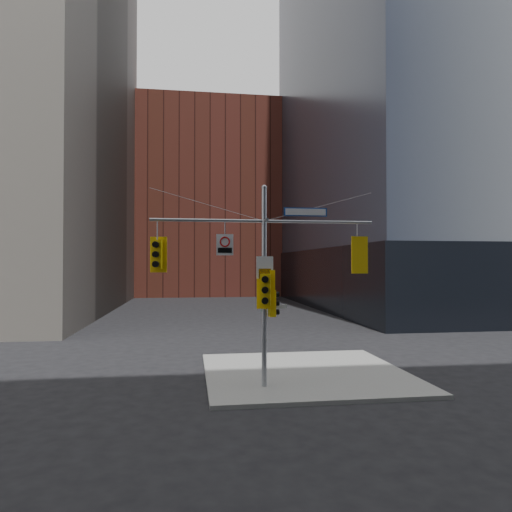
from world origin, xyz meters
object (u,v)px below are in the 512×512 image
object	(u,v)px
street_sign_blade	(306,212)
regulatory_sign_arm	(225,244)
signal_assembly	(264,266)
traffic_light_west_arm	(157,254)
traffic_light_pole_front	(266,290)
traffic_light_east_arm	(357,255)
traffic_light_pole_side	(273,303)

from	to	relation	value
street_sign_blade	regulatory_sign_arm	size ratio (longest dim) A/B	2.13
signal_assembly	traffic_light_west_arm	bearing A→B (deg)	179.80
signal_assembly	traffic_light_pole_front	world-z (taller)	signal_assembly
traffic_light_west_arm	street_sign_blade	distance (m)	5.47
traffic_light_west_arm	traffic_light_east_arm	xyz separation A→B (m)	(7.19, -0.01, 0.00)
traffic_light_east_arm	traffic_light_pole_front	size ratio (longest dim) A/B	0.98
traffic_light_west_arm	regulatory_sign_arm	xyz separation A→B (m)	(2.33, -0.03, 0.37)
traffic_light_pole_front	street_sign_blade	bearing A→B (deg)	23.56
traffic_light_east_arm	regulatory_sign_arm	distance (m)	4.87
traffic_light_east_arm	street_sign_blade	bearing A→B (deg)	-7.37
traffic_light_west_arm	traffic_light_pole_side	world-z (taller)	traffic_light_west_arm
signal_assembly	traffic_light_east_arm	distance (m)	3.48
traffic_light_pole_side	traffic_light_pole_front	world-z (taller)	traffic_light_pole_front
traffic_light_pole_front	traffic_light_east_arm	bearing A→B (deg)	17.87
traffic_light_east_arm	regulatory_sign_arm	size ratio (longest dim) A/B	1.81
traffic_light_pole_side	regulatory_sign_arm	bearing A→B (deg)	83.56
signal_assembly	traffic_light_west_arm	world-z (taller)	signal_assembly
traffic_light_east_arm	traffic_light_pole_side	world-z (taller)	traffic_light_east_arm
traffic_light_east_arm	traffic_light_pole_front	xyz separation A→B (m)	(-3.45, -0.27, -1.23)
street_sign_blade	traffic_light_pole_side	bearing A→B (deg)	-179.66
traffic_light_pole_front	traffic_light_pole_side	bearing A→B (deg)	54.71
signal_assembly	traffic_light_east_arm	world-z (taller)	signal_assembly
signal_assembly	traffic_light_west_arm	distance (m)	3.75
traffic_light_west_arm	traffic_light_pole_side	size ratio (longest dim) A/B	1.32
traffic_light_pole_front	street_sign_blade	xyz separation A→B (m)	(1.51, 0.27, 2.78)
traffic_light_east_arm	traffic_light_pole_side	bearing A→B (deg)	-7.51
regulatory_sign_arm	street_sign_blade	bearing A→B (deg)	-1.96
traffic_light_west_arm	traffic_light_east_arm	world-z (taller)	traffic_light_east_arm
traffic_light_pole_side	regulatory_sign_arm	world-z (taller)	regulatory_sign_arm
signal_assembly	traffic_light_pole_side	distance (m)	1.38
traffic_light_pole_front	traffic_light_west_arm	bearing A→B (deg)	-170.83
traffic_light_east_arm	street_sign_blade	size ratio (longest dim) A/B	0.85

